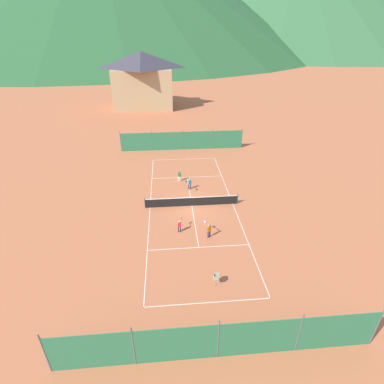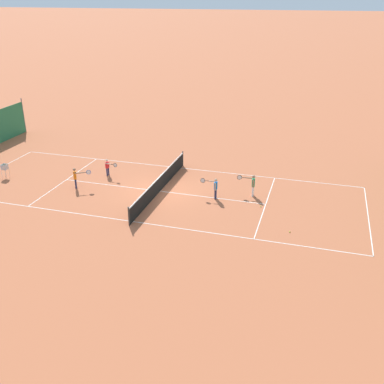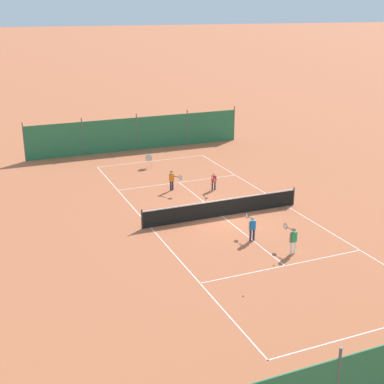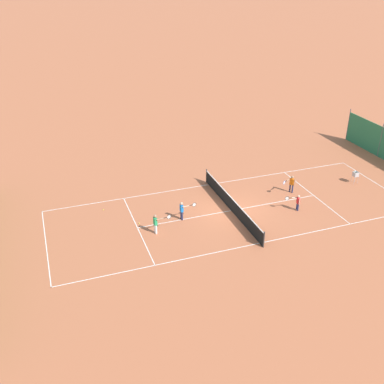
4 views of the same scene
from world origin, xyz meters
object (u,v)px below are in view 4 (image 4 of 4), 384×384
(player_far_service, at_px, (182,209))
(player_near_baseline, at_px, (297,201))
(player_far_baseline, at_px, (291,183))
(tennis_ball_far_corner, at_px, (104,210))
(ball_hopper, at_px, (355,175))
(player_near_service, at_px, (156,222))
(tennis_net, at_px, (232,204))
(tennis_ball_alley_right, at_px, (139,223))
(tennis_ball_service_box, at_px, (232,207))

(player_far_service, relative_size, player_near_baseline, 1.10)
(player_far_baseline, distance_m, tennis_ball_far_corner, 13.26)
(player_far_baseline, distance_m, ball_hopper, 5.31)
(player_near_baseline, height_order, ball_hopper, player_near_baseline)
(player_near_baseline, bearing_deg, player_near_service, 87.35)
(tennis_net, distance_m, player_far_baseline, 5.18)
(player_near_service, xyz_separation_m, tennis_ball_far_corner, (3.90, 2.58, -0.72))
(player_far_baseline, xyz_separation_m, player_near_baseline, (-2.39, 0.97, -0.09))
(player_near_baseline, xyz_separation_m, tennis_ball_alley_right, (1.85, 10.30, -0.63))
(player_far_baseline, height_order, tennis_ball_service_box, player_far_baseline)
(player_far_baseline, bearing_deg, tennis_ball_service_box, 97.19)
(player_far_baseline, xyz_separation_m, tennis_ball_service_box, (-0.61, 4.83, -0.72))
(tennis_ball_alley_right, height_order, ball_hopper, ball_hopper)
(player_near_baseline, bearing_deg, ball_hopper, -71.05)
(tennis_ball_far_corner, bearing_deg, player_near_baseline, -109.70)
(tennis_net, distance_m, tennis_ball_far_corner, 8.55)
(player_far_service, distance_m, tennis_ball_far_corner, 5.47)
(tennis_net, bearing_deg, tennis_ball_service_box, -34.86)
(player_near_baseline, distance_m, tennis_ball_far_corner, 12.90)
(player_far_service, bearing_deg, tennis_net, -90.78)
(tennis_ball_alley_right, bearing_deg, ball_hopper, -88.96)
(tennis_ball_alley_right, bearing_deg, player_near_baseline, -100.20)
(player_near_baseline, bearing_deg, tennis_ball_service_box, 65.25)
(player_far_service, height_order, player_near_baseline, player_far_service)
(tennis_ball_service_box, bearing_deg, tennis_ball_far_corner, 72.78)
(player_near_baseline, bearing_deg, tennis_ball_far_corner, 70.30)
(player_near_baseline, height_order, tennis_ball_service_box, player_near_baseline)
(tennis_net, relative_size, player_near_baseline, 8.12)
(player_far_baseline, xyz_separation_m, player_far_service, (-0.93, 8.50, -0.03))
(tennis_ball_alley_right, xyz_separation_m, tennis_ball_service_box, (-0.07, -6.44, 0.00))
(player_far_service, relative_size, tennis_ball_alley_right, 18.89)
(tennis_ball_alley_right, xyz_separation_m, tennis_ball_far_corner, (2.49, 1.83, 0.00))
(tennis_net, relative_size, ball_hopper, 10.31)
(tennis_net, height_order, player_far_service, player_far_service)
(player_near_service, bearing_deg, tennis_ball_service_box, -76.77)
(player_near_service, bearing_deg, player_far_baseline, -79.51)
(player_near_service, relative_size, player_near_baseline, 1.15)
(player_far_service, height_order, tennis_ball_far_corner, player_far_service)
(tennis_ball_service_box, bearing_deg, ball_hopper, -87.88)
(ball_hopper, bearing_deg, player_near_baseline, 108.95)
(player_near_service, height_order, tennis_ball_far_corner, player_near_service)
(tennis_ball_service_box, bearing_deg, tennis_ball_alley_right, 89.35)
(player_far_baseline, relative_size, tennis_ball_far_corner, 19.60)
(tennis_ball_far_corner, bearing_deg, ball_hopper, -96.78)
(tennis_ball_alley_right, relative_size, tennis_ball_far_corner, 1.00)
(player_far_service, distance_m, tennis_ball_service_box, 3.75)
(tennis_ball_alley_right, relative_size, ball_hopper, 0.07)
(player_far_service, relative_size, tennis_ball_service_box, 18.89)
(player_far_baseline, relative_size, player_near_service, 1.00)
(player_far_service, xyz_separation_m, tennis_ball_service_box, (0.32, -3.67, -0.69))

